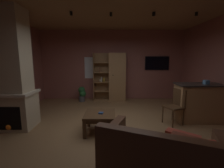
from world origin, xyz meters
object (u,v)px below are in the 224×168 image
Objects in this scene: dining_chair at (175,104)px; table_book_0 at (100,113)px; stone_fireplace at (12,76)px; potted_floor_plant at (82,93)px; coffee_table at (99,117)px; wall_mounted_tv at (156,63)px; kitchen_bar_counter at (203,102)px; bookshelf_cabinet at (115,77)px; tissue_box at (205,82)px; leather_couch at (163,160)px.

table_book_0 is at bearing -164.88° from dining_chair.
stone_fireplace is 4.15m from dining_chair.
stone_fireplace is 2.85m from potted_floor_plant.
table_book_0 is at bearing -49.49° from coffee_table.
kitchen_bar_counter is at bearing -75.12° from wall_mounted_tv.
potted_floor_plant reaches higher than table_book_0.
potted_floor_plant is (-2.89, 2.16, -0.20)m from dining_chair.
coffee_table is (-0.41, -2.86, -0.59)m from bookshelf_cabinet.
dining_chair is (-0.84, -0.17, 0.00)m from kitchen_bar_counter.
kitchen_bar_counter reaches higher than table_book_0.
wall_mounted_tv is (3.09, 0.41, 1.20)m from potted_floor_plant.
coffee_table is at bearing -167.90° from tissue_box.
tissue_box reaches higher than kitchen_bar_counter.
bookshelf_cabinet is 4.43m from leather_couch.
coffee_table is at bearing -98.07° from bookshelf_cabinet.
kitchen_bar_counter is 2.52× the size of potted_floor_plant.
bookshelf_cabinet is at bearing 97.79° from leather_couch.
coffee_table is at bearing -125.11° from wall_mounted_tv.
tissue_box is 0.12× the size of wall_mounted_tv.
dining_chair is at bearing -94.37° from wall_mounted_tv.
leather_couch is 4.56m from potted_floor_plant.
bookshelf_cabinet is at bearing 8.68° from potted_floor_plant.
kitchen_bar_counter reaches higher than potted_floor_plant.
tissue_box is (2.36, -2.27, 0.14)m from bookshelf_cabinet.
leather_couch is at bearing -65.00° from potted_floor_plant.
potted_floor_plant is (-0.95, 2.69, -0.15)m from table_book_0.
wall_mounted_tv is at bearing 55.46° from table_book_0.
wall_mounted_tv is (-0.61, 2.48, 0.43)m from tissue_box.
bookshelf_cabinet is 1.27× the size of kitchen_bar_counter.
table_book_0 reaches higher than coffee_table.
bookshelf_cabinet is at bearing 137.43° from kitchen_bar_counter.
potted_floor_plant is (-1.33, -0.20, -0.64)m from bookshelf_cabinet.
coffee_table is (-1.00, 1.47, 0.06)m from leather_couch.
dining_chair is 0.92× the size of wall_mounted_tv.
table_book_0 is 3.91m from wall_mounted_tv.
dining_chair is at bearing 3.30° from stone_fireplace.
tissue_box is at bearing 49.48° from leather_couch.
tissue_box is 2.92m from coffee_table.
kitchen_bar_counter is at bearing -28.17° from potted_floor_plant.
potted_floor_plant is (-3.73, 2.00, -0.20)m from kitchen_bar_counter.
kitchen_bar_counter is 2.86m from table_book_0.
bookshelf_cabinet is 2.76× the size of coffee_table.
bookshelf_cabinet is 2.11× the size of dining_chair.
leather_couch is at bearing -104.33° from wall_mounted_tv.
tissue_box is at bearing -29.22° from potted_floor_plant.
stone_fireplace is 4.89m from tissue_box.
dining_chair is (1.56, -2.37, -0.43)m from bookshelf_cabinet.
tissue_box is at bearing -117.10° from kitchen_bar_counter.
table_book_0 is at bearing -166.01° from kitchen_bar_counter.
potted_floor_plant reaches higher than coffee_table.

